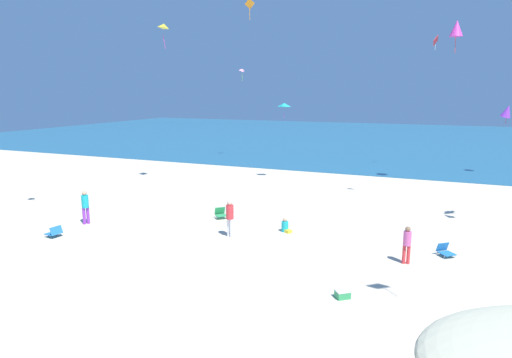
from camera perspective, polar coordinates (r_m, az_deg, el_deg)
The scene contains 17 objects.
ground_plane at distance 20.19m, azimuth 4.54°, elevation -7.58°, with size 120.00×120.00×0.00m, color beige.
ocean_water at distance 65.27m, azimuth 17.49°, elevation 5.02°, with size 120.00×60.00×0.05m, color #236084.
beach_chair_far_left at distance 19.48m, azimuth 23.33°, elevation -8.54°, with size 0.80×0.81×0.51m.
beach_chair_mid_beach at distance 22.11m, azimuth -24.70°, elevation -6.28°, with size 0.66×0.65×0.52m.
beach_chair_near_camera at distance 23.09m, azimuth -4.62°, elevation -4.44°, with size 0.77×0.78×0.58m.
cooler_box at distance 14.81m, azimuth 11.16°, elevation -14.42°, with size 0.57×0.55×0.27m.
person_0 at distance 19.97m, azimuth -3.42°, elevation -4.79°, with size 0.45×0.45×1.72m.
person_1 at distance 17.89m, azimuth 19.00°, elevation -7.78°, with size 0.37×0.37×1.49m.
person_2 at distance 20.90m, azimuth 3.84°, elevation -6.18°, with size 0.61×0.51×0.68m.
person_3 at distance 23.47m, azimuth -21.28°, elevation -3.15°, with size 0.46×0.46×1.69m.
kite_orange at distance 28.03m, azimuth -0.83°, elevation 21.70°, with size 0.60×0.24×1.22m.
kite_yellow at distance 30.84m, azimuth -11.86°, elevation 18.86°, with size 0.92×0.96×1.62m.
kite_purple at distance 39.09m, azimuth 29.80°, elevation 7.65°, with size 1.22×1.16×1.51m.
kite_pink at distance 42.93m, azimuth -1.77°, elevation 13.96°, with size 0.58×0.64×1.19m.
kite_red at distance 38.79m, azimuth 22.29°, elevation 16.29°, with size 0.33×0.83×1.14m.
kite_magenta at distance 32.65m, azimuth 24.59°, elevation 17.36°, with size 1.11×1.10×2.07m.
kite_teal at distance 32.14m, azimuth 3.68°, elevation 9.57°, with size 0.82×0.62×1.10m.
Camera 1 is at (5.90, -8.19, 6.50)m, focal length 30.83 mm.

